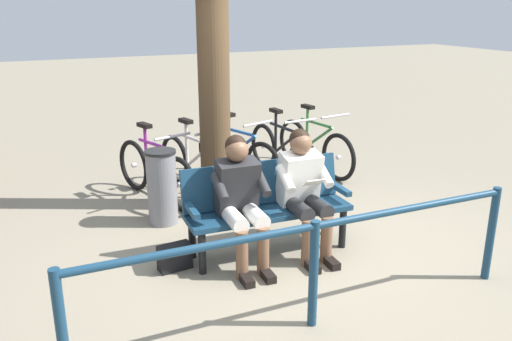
# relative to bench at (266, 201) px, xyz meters

# --- Properties ---
(ground_plane) EXTENTS (40.00, 40.00, 0.00)m
(ground_plane) POSITION_rel_bench_xyz_m (-0.21, 0.26, -0.51)
(ground_plane) COLOR gray
(bench) EXTENTS (1.62, 0.56, 0.87)m
(bench) POSITION_rel_bench_xyz_m (0.00, 0.00, 0.00)
(bench) COLOR navy
(bench) RESTS_ON ground
(person_reading) EXTENTS (0.50, 0.78, 1.20)m
(person_reading) POSITION_rel_bench_xyz_m (-0.31, 0.18, 0.16)
(person_reading) COLOR white
(person_reading) RESTS_ON ground
(person_companion) EXTENTS (0.50, 0.78, 1.20)m
(person_companion) POSITION_rel_bench_xyz_m (0.33, 0.15, 0.16)
(person_companion) COLOR #262628
(person_companion) RESTS_ON ground
(handbag) EXTENTS (0.31, 0.17, 0.24)m
(handbag) POSITION_rel_bench_xyz_m (0.94, 0.04, -0.39)
(handbag) COLOR black
(handbag) RESTS_ON ground
(tree_trunk) EXTENTS (0.36, 0.36, 3.34)m
(tree_trunk) POSITION_rel_bench_xyz_m (0.02, -1.31, 1.16)
(tree_trunk) COLOR #4C3823
(tree_trunk) RESTS_ON ground
(litter_bin) EXTENTS (0.34, 0.34, 0.83)m
(litter_bin) POSITION_rel_bench_xyz_m (0.74, -1.06, -0.09)
(litter_bin) COLOR slate
(litter_bin) RESTS_ON ground
(bicycle_red) EXTENTS (0.48, 1.67, 0.94)m
(bicycle_red) POSITION_rel_bench_xyz_m (-1.72, -1.98, -0.15)
(bicycle_red) COLOR black
(bicycle_red) RESTS_ON ground
(bicycle_purple) EXTENTS (0.48, 1.68, 0.94)m
(bicycle_purple) POSITION_rel_bench_xyz_m (-1.17, -1.91, -0.15)
(bicycle_purple) COLOR black
(bicycle_purple) RESTS_ON ground
(bicycle_black) EXTENTS (0.65, 1.62, 0.94)m
(bicycle_black) POSITION_rel_bench_xyz_m (-0.53, -1.98, -0.15)
(bicycle_black) COLOR black
(bicycle_black) RESTS_ON ground
(bicycle_orange) EXTENTS (0.57, 1.64, 0.94)m
(bicycle_orange) POSITION_rel_bench_xyz_m (0.12, -1.81, -0.15)
(bicycle_orange) COLOR black
(bicycle_orange) RESTS_ON ground
(bicycle_silver) EXTENTS (0.66, 1.61, 0.94)m
(bicycle_silver) POSITION_rel_bench_xyz_m (0.64, -1.78, -0.15)
(bicycle_silver) COLOR black
(bicycle_silver) RESTS_ON ground
(railing_fence) EXTENTS (3.58, 0.12, 0.85)m
(railing_fence) POSITION_rel_bench_xyz_m (0.24, 1.31, 0.10)
(railing_fence) COLOR navy
(railing_fence) RESTS_ON ground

